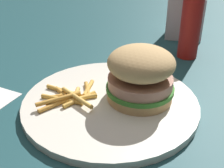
% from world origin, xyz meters
% --- Properties ---
extents(ground_plane, '(1.60, 1.60, 0.00)m').
position_xyz_m(ground_plane, '(0.00, 0.00, 0.00)').
color(ground_plane, '#1E474C').
extents(plate, '(0.29, 0.29, 0.01)m').
position_xyz_m(plate, '(0.00, -0.03, 0.01)').
color(plate, silver).
rests_on(plate, ground_plane).
extents(sandwich, '(0.11, 0.11, 0.09)m').
position_xyz_m(sandwich, '(0.05, -0.01, 0.06)').
color(sandwich, tan).
rests_on(sandwich, plate).
extents(fries_pile, '(0.10, 0.10, 0.01)m').
position_xyz_m(fries_pile, '(-0.07, -0.03, 0.02)').
color(fries_pile, gold).
rests_on(fries_pile, plate).
extents(napkin_dispenser, '(0.09, 0.06, 0.10)m').
position_xyz_m(napkin_dispenser, '(0.13, 0.32, 0.05)').
color(napkin_dispenser, '#B7BABF').
rests_on(napkin_dispenser, ground_plane).
extents(ketchup_bottle, '(0.04, 0.04, 0.14)m').
position_xyz_m(ketchup_bottle, '(0.14, 0.20, 0.07)').
color(ketchup_bottle, '#B21914').
rests_on(ketchup_bottle, ground_plane).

